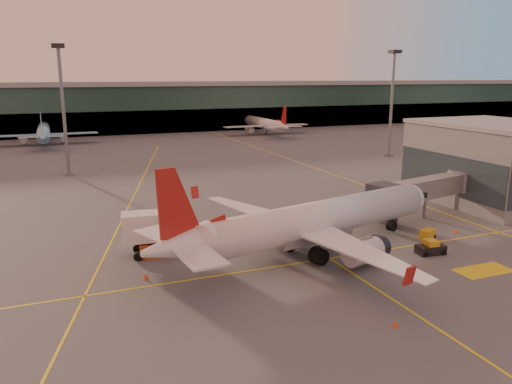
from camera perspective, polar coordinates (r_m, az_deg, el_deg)
name	(u,v)px	position (r m, az deg, el deg)	size (l,w,h in m)	color
ground	(311,282)	(49.72, 6.33, -10.22)	(600.00, 600.00, 0.00)	#4C4F54
taxi_markings	(152,192)	(87.99, -11.85, -0.02)	(100.12, 173.00, 0.01)	yellow
terminal	(120,107)	(183.45, -15.29, 9.32)	(400.00, 20.00, 17.60)	#19382D
gate_building	(494,162)	(87.31, 25.51, 3.08)	(18.40, 22.40, 12.60)	slate
mast_west_near	(63,101)	(106.14, -21.23, 9.71)	(2.40, 2.40, 25.60)	slate
mast_east_near	(392,96)	(127.89, 15.29, 10.58)	(2.40, 2.40, 25.60)	slate
main_airplane	(310,223)	(55.54, 6.15, -3.49)	(38.48, 35.02, 11.74)	silver
jet_bridge	(431,189)	(74.71, 19.33, 0.31)	(20.83, 7.54, 5.83)	slate
catering_truck	(153,231)	(56.63, -11.72, -4.40)	(6.74, 3.65, 5.00)	#A03A16
gpu_cart	(427,234)	(65.09, 19.00, -4.61)	(2.43, 2.00, 1.23)	gold
pushback_tug	(431,248)	(59.95, 19.34, -6.09)	(3.33, 2.04, 1.63)	black
cone_nose	(456,231)	(68.97, 21.85, -4.12)	(0.48, 0.48, 0.62)	#F6400C
cone_tail	(145,276)	(51.17, -12.52, -9.40)	(0.50, 0.50, 0.64)	#F6400C
cone_wing_right	(395,324)	(42.84, 15.64, -14.28)	(0.45, 0.45, 0.57)	#F6400C
cone_wing_left	(246,214)	(71.68, -1.14, -2.56)	(0.38, 0.38, 0.48)	#F6400C
cone_fwd	(430,243)	(63.12, 19.27, -5.47)	(0.48, 0.48, 0.60)	#F6400C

